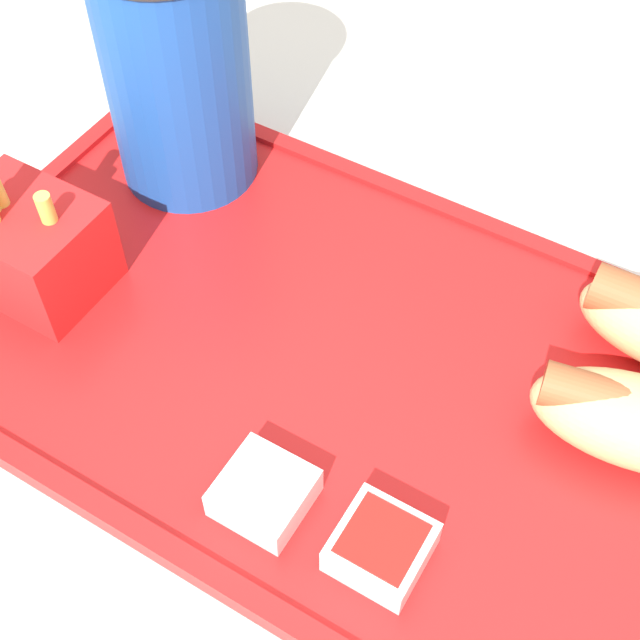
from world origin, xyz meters
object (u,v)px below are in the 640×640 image
Objects in this scene: hot_dog_near at (639,420)px; sauce_cup_ketchup at (381,546)px; soda_cup at (176,66)px; sauce_cup_mayo at (264,492)px; fries_carton at (29,245)px.

hot_dog_near is 2.76× the size of sauce_cup_ketchup.
soda_cup is 0.26m from sauce_cup_mayo.
soda_cup reaches higher than sauce_cup_mayo.
sauce_cup_ketchup is (0.24, -0.18, -0.07)m from soda_cup.
soda_cup reaches higher than fries_carton.
sauce_cup_ketchup is at bearing 4.22° from sauce_cup_mayo.
sauce_cup_ketchup is (-0.08, -0.12, -0.01)m from hot_dog_near.
sauce_cup_mayo is (0.18, -0.18, -0.07)m from soda_cup.
soda_cup is 1.66× the size of hot_dog_near.
soda_cup reaches higher than sauce_cup_ketchup.
hot_dog_near reaches higher than sauce_cup_mayo.
soda_cup is at bearing 143.63° from sauce_cup_ketchup.
sauce_cup_ketchup is at bearing -124.20° from hot_dog_near.
soda_cup is 1.80× the size of fries_carton.
fries_carton is at bearing -168.24° from hot_dog_near.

